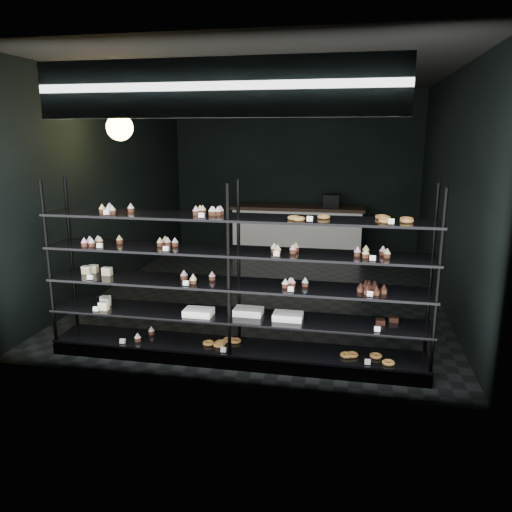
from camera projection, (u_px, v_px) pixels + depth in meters
The scene contains 5 objects.
room at pixel (270, 188), 7.33m from camera, with size 5.01×6.01×3.20m.
display_shelf at pixel (232, 304), 5.22m from camera, with size 4.00×0.50×1.91m.
signage at pixel (214, 88), 4.27m from camera, with size 3.30×0.05×0.50m.
pendant_lamp at pixel (120, 127), 6.49m from camera, with size 0.34×0.34×0.90m.
service_counter at pixel (298, 230), 9.95m from camera, with size 2.61×0.65×1.23m.
Camera 1 is at (1.23, -7.26, 2.36)m, focal length 35.00 mm.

